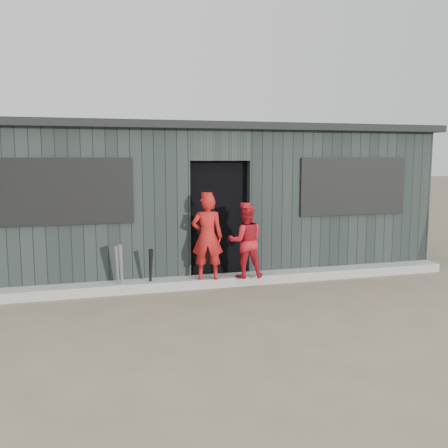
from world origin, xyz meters
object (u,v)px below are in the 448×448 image
object	(u,v)px
player_red_left	(207,237)
dugout	(200,198)
bat_left	(121,269)
bat_right	(151,270)
player_red_right	(246,241)
player_grey_back	(250,244)
bat_mid	(117,269)

from	to	relation	value
player_red_left	dugout	xyz separation A→B (m)	(0.30, 1.81, 0.47)
bat_left	bat_right	distance (m)	0.44
player_red_right	player_grey_back	xyz separation A→B (m)	(0.30, 0.66, -0.16)
bat_left	bat_mid	size ratio (longest dim) A/B	1.02
bat_left	player_grey_back	size ratio (longest dim) A/B	0.69
bat_mid	dugout	distance (m)	2.62
bat_mid	player_red_right	bearing A→B (deg)	-2.38
player_red_left	player_red_right	world-z (taller)	player_red_left
player_red_right	bat_mid	bearing A→B (deg)	6.09
bat_mid	player_red_right	xyz separation A→B (m)	(2.00, -0.08, 0.35)
bat_left	bat_mid	bearing A→B (deg)	170.08
player_red_left	bat_right	bearing A→B (deg)	9.94
player_red_left	player_red_right	size ratio (longest dim) A/B	1.15
player_grey_back	dugout	bearing A→B (deg)	-46.94
bat_mid	dugout	xyz separation A→B (m)	(1.69, 1.78, 0.91)
bat_left	dugout	size ratio (longest dim) A/B	0.09
bat_right	dugout	distance (m)	2.33
bat_left	player_red_left	xyz separation A→B (m)	(1.33, -0.02, 0.43)
player_red_right	dugout	distance (m)	1.97
player_red_right	dugout	size ratio (longest dim) A/B	0.14
bat_mid	player_grey_back	distance (m)	2.38
bat_left	dugout	xyz separation A→B (m)	(1.63, 1.79, 0.90)
bat_right	player_red_right	xyz separation A→B (m)	(1.50, -0.09, 0.39)
player_red_left	player_grey_back	size ratio (longest dim) A/B	1.18
bat_right	player_grey_back	distance (m)	1.91
bat_right	dugout	xyz separation A→B (m)	(1.19, 1.77, 0.95)
bat_left	player_red_right	bearing A→B (deg)	-2.15
bat_left	bat_mid	world-z (taller)	bat_left
bat_mid	player_red_right	size ratio (longest dim) A/B	0.66
dugout	player_grey_back	bearing A→B (deg)	-62.98
bat_right	player_red_right	distance (m)	1.55
bat_mid	dugout	bearing A→B (deg)	46.54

